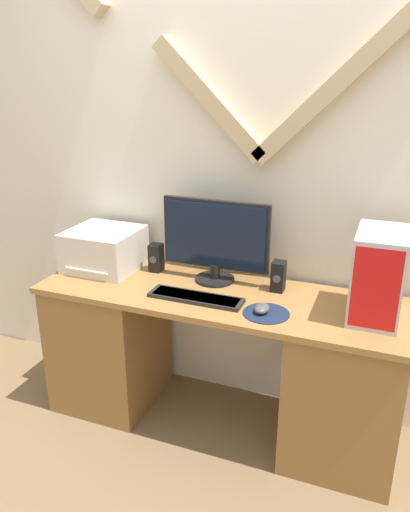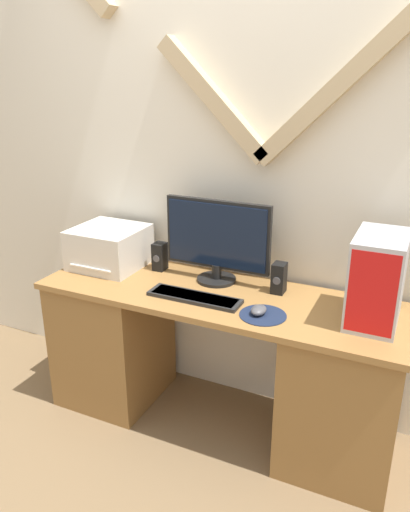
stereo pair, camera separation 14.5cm
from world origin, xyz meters
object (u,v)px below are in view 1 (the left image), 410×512
(speaker_left, at_px, (156,258))
(monitor, at_px, (215,239))
(keyboard, at_px, (196,297))
(speaker_right, at_px, (278,276))
(computer_tower, at_px, (378,275))
(mouse, at_px, (262,308))
(printer, at_px, (104,249))

(speaker_left, bearing_deg, monitor, -1.44)
(keyboard, distance_m, speaker_right, 0.42)
(keyboard, height_order, computer_tower, computer_tower)
(mouse, distance_m, speaker_left, 0.72)
(speaker_right, bearing_deg, mouse, -91.79)
(speaker_left, height_order, speaker_right, same)
(mouse, bearing_deg, monitor, 139.66)
(speaker_left, bearing_deg, speaker_right, -1.37)
(mouse, height_order, speaker_left, speaker_left)
(monitor, bearing_deg, mouse, -40.34)
(computer_tower, bearing_deg, speaker_right, 166.15)
(keyboard, xyz_separation_m, speaker_left, (-0.33, 0.26, 0.07))
(mouse, bearing_deg, speaker_left, 156.92)
(computer_tower, xyz_separation_m, speaker_right, (-0.46, 0.11, -0.12))
(computer_tower, distance_m, speaker_left, 1.14)
(mouse, relative_size, computer_tower, 0.24)
(keyboard, relative_size, computer_tower, 1.17)
(mouse, bearing_deg, keyboard, 175.80)
(mouse, height_order, printer, printer)
(monitor, height_order, speaker_left, monitor)
(printer, bearing_deg, mouse, -13.01)
(keyboard, height_order, printer, printer)
(monitor, relative_size, computer_tower, 1.43)
(printer, height_order, speaker_right, printer)
(speaker_left, bearing_deg, computer_tower, -6.49)
(mouse, distance_m, speaker_right, 0.27)
(monitor, relative_size, mouse, 5.90)
(monitor, distance_m, printer, 0.63)
(monitor, distance_m, mouse, 0.47)
(monitor, relative_size, printer, 1.52)
(keyboard, bearing_deg, speaker_left, 142.34)
(printer, bearing_deg, computer_tower, -2.59)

